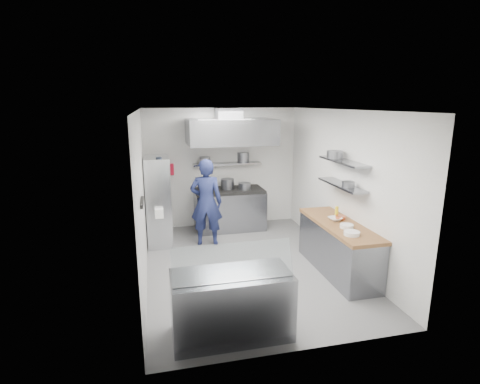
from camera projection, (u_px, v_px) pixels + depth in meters
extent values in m
plane|color=slate|center=(247.00, 265.00, 6.89)|extent=(5.00, 5.00, 0.00)
plane|color=silver|center=(248.00, 110.00, 6.23)|extent=(5.00, 5.00, 0.00)
cube|color=white|center=(222.00, 168.00, 8.93)|extent=(3.60, 2.80, 0.02)
cube|color=white|center=(303.00, 242.00, 4.19)|extent=(3.60, 2.80, 0.02)
cube|color=white|center=(142.00, 197.00, 6.16)|extent=(2.80, 5.00, 0.02)
cube|color=white|center=(341.00, 186.00, 6.96)|extent=(2.80, 5.00, 0.02)
cube|color=gray|center=(230.00, 210.00, 8.79)|extent=(1.60, 0.80, 0.90)
cube|color=black|center=(229.00, 190.00, 8.68)|extent=(1.57, 0.78, 0.06)
cylinder|color=slate|center=(205.00, 186.00, 8.52)|extent=(0.28, 0.28, 0.20)
cylinder|color=slate|center=(227.00, 184.00, 8.68)|extent=(0.31, 0.31, 0.24)
cylinder|color=slate|center=(245.00, 186.00, 8.61)|extent=(0.29, 0.29, 0.16)
cube|color=gray|center=(227.00, 164.00, 8.77)|extent=(1.60, 0.30, 0.04)
cylinder|color=slate|center=(205.00, 161.00, 8.48)|extent=(0.24, 0.24, 0.18)
cylinder|color=slate|center=(243.00, 157.00, 8.98)|extent=(0.29, 0.29, 0.22)
cube|color=gray|center=(231.00, 131.00, 8.19)|extent=(1.90, 1.15, 0.55)
cube|color=slate|center=(229.00, 114.00, 8.32)|extent=(0.55, 0.55, 0.24)
cube|color=#B60E27|center=(169.00, 169.00, 8.59)|extent=(0.22, 0.10, 0.26)
imported|color=#181F4A|center=(206.00, 202.00, 7.72)|extent=(0.74, 0.57, 1.82)
cube|color=silver|center=(158.00, 201.00, 7.79)|extent=(0.50, 0.90, 1.85)
cube|color=white|center=(159.00, 213.00, 7.37)|extent=(0.16, 0.20, 0.18)
cube|color=yellow|center=(158.00, 186.00, 7.43)|extent=(0.15, 0.20, 0.18)
cylinder|color=black|center=(159.00, 162.00, 7.26)|extent=(0.12, 0.12, 0.18)
cube|color=black|center=(142.00, 202.00, 5.28)|extent=(0.04, 0.55, 0.05)
cube|color=gray|center=(338.00, 249.00, 6.55)|extent=(0.62, 2.00, 0.84)
cube|color=brown|center=(339.00, 225.00, 6.44)|extent=(0.65, 2.04, 0.06)
cylinder|color=white|center=(352.00, 233.00, 5.85)|extent=(0.25, 0.25, 0.06)
cylinder|color=white|center=(347.00, 226.00, 6.18)|extent=(0.22, 0.22, 0.06)
cylinder|color=#CB6039|center=(340.00, 217.00, 6.66)|extent=(0.18, 0.18, 0.06)
cylinder|color=yellow|center=(337.00, 211.00, 6.81)|extent=(0.06, 0.06, 0.18)
imported|color=white|center=(335.00, 219.00, 6.57)|extent=(0.26, 0.26, 0.06)
cube|color=gray|center=(342.00, 185.00, 6.62)|extent=(0.30, 1.30, 0.04)
cube|color=gray|center=(343.00, 161.00, 6.52)|extent=(0.30, 1.30, 0.04)
cylinder|color=slate|center=(348.00, 184.00, 6.33)|extent=(0.21, 0.21, 0.10)
cylinder|color=slate|center=(335.00, 155.00, 6.71)|extent=(0.28, 0.28, 0.14)
cube|color=gray|center=(231.00, 305.00, 4.73)|extent=(1.50, 0.70, 0.85)
cube|color=silver|center=(233.00, 262.00, 4.47)|extent=(1.47, 0.19, 0.42)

